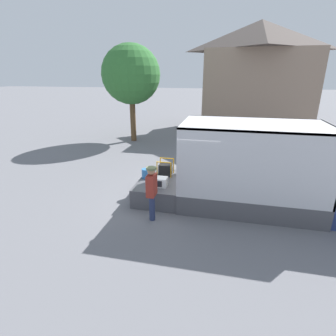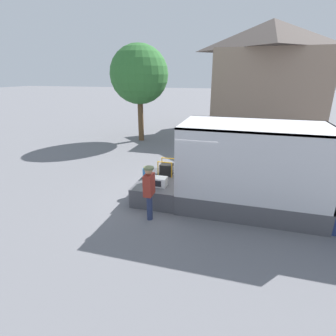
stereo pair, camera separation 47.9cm
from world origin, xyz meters
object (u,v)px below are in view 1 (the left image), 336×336
Objects in this scene: microwave at (160,182)px; orange_bucket at (146,173)px; street_tree at (131,75)px; box_truck at (302,183)px; worker_person at (152,188)px; portable_generator at (166,169)px.

orange_bucket is at bearing 138.27° from microwave.
microwave is 0.94m from orange_bucket.
microwave is at bearing -64.76° from street_tree.
box_truck is 5.28m from orange_bucket.
worker_person is (-4.55, -1.68, 0.10)m from box_truck.
street_tree is at bearing 112.76° from worker_person.
orange_bucket is 1.91m from worker_person.
microwave is (-4.58, -0.55, -0.15)m from box_truck.
orange_bucket is (-5.28, 0.07, -0.14)m from box_truck.
orange_bucket is (-0.65, -0.47, -0.05)m from portable_generator.
worker_person is at bearing -67.24° from street_tree.
microwave is 1.10m from portable_generator.
street_tree reaches higher than worker_person.
orange_bucket is 9.27m from street_tree.
worker_person is at bearing -159.76° from box_truck.
box_truck is 13.20× the size of microwave.
street_tree is at bearing 112.80° from orange_bucket.
worker_person reaches higher than portable_generator.
worker_person is (0.08, -2.22, 0.18)m from portable_generator.
box_truck reaches higher than worker_person.
box_truck is 4.66m from portable_generator.
street_tree is (-3.34, 7.95, 3.41)m from orange_bucket.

